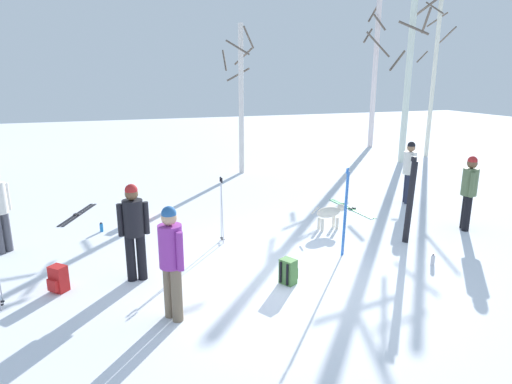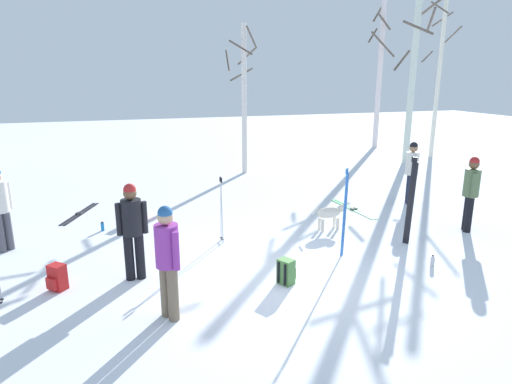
# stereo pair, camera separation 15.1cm
# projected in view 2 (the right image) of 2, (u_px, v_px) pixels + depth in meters

# --- Properties ---
(ground_plane) EXTENTS (60.00, 60.00, 0.00)m
(ground_plane) POSITION_uv_depth(u_px,v_px,m) (284.00, 276.00, 7.85)
(ground_plane) COLOR white
(person_0) EXTENTS (0.34, 0.47, 1.72)m
(person_0) POSITION_uv_depth(u_px,v_px,m) (167.00, 255.00, 6.26)
(person_0) COLOR #72604C
(person_0) RESTS_ON ground_plane
(person_1) EXTENTS (0.34, 0.49, 1.72)m
(person_1) POSITION_uv_depth(u_px,v_px,m) (412.00, 169.00, 12.02)
(person_1) COLOR #1E2338
(person_1) RESTS_ON ground_plane
(person_2) EXTENTS (0.52, 0.34, 1.72)m
(person_2) POSITION_uv_depth(u_px,v_px,m) (132.00, 226.00, 7.50)
(person_2) COLOR black
(person_2) RESTS_ON ground_plane
(person_3) EXTENTS (0.34, 0.46, 1.72)m
(person_3) POSITION_uv_depth(u_px,v_px,m) (471.00, 189.00, 9.89)
(person_3) COLOR black
(person_3) RESTS_ON ground_plane
(person_4) EXTENTS (0.39, 0.40, 1.72)m
(person_4) POSITION_uv_depth(u_px,v_px,m) (0.00, 204.00, 8.73)
(person_4) COLOR #4C4C56
(person_4) RESTS_ON ground_plane
(dog) EXTENTS (0.90, 0.25, 0.57)m
(dog) POSITION_uv_depth(u_px,v_px,m) (331.00, 213.00, 10.13)
(dog) COLOR beige
(dog) RESTS_ON ground_plane
(ski_pair_planted_0) EXTENTS (0.19, 0.17, 1.75)m
(ski_pair_planted_0) POSITION_uv_depth(u_px,v_px,m) (345.00, 213.00, 8.56)
(ski_pair_planted_0) COLOR blue
(ski_pair_planted_0) RESTS_ON ground_plane
(ski_pair_planted_1) EXTENTS (0.11, 0.17, 1.86)m
(ski_pair_planted_1) POSITION_uv_depth(u_px,v_px,m) (411.00, 202.00, 9.11)
(ski_pair_planted_1) COLOR black
(ski_pair_planted_1) RESTS_ON ground_plane
(ski_pair_lying_0) EXTENTS (0.33, 1.90, 0.05)m
(ski_pair_lying_0) POSITION_uv_depth(u_px,v_px,m) (353.00, 209.00, 11.75)
(ski_pair_lying_0) COLOR green
(ski_pair_lying_0) RESTS_ON ground_plane
(ski_pair_lying_1) EXTENTS (0.87, 1.81, 0.05)m
(ski_pair_lying_1) POSITION_uv_depth(u_px,v_px,m) (80.00, 213.00, 11.34)
(ski_pair_lying_1) COLOR black
(ski_pair_lying_1) RESTS_ON ground_plane
(ski_poles_0) EXTENTS (0.07, 0.20, 1.41)m
(ski_poles_0) POSITION_uv_depth(u_px,v_px,m) (221.00, 208.00, 9.27)
(ski_poles_0) COLOR #B2B2BC
(ski_poles_0) RESTS_ON ground_plane
(backpack_0) EXTENTS (0.34, 0.35, 0.44)m
(backpack_0) POSITION_uv_depth(u_px,v_px,m) (57.00, 278.00, 7.30)
(backpack_0) COLOR red
(backpack_0) RESTS_ON ground_plane
(backpack_1) EXTENTS (0.34, 0.33, 0.44)m
(backpack_1) POSITION_uv_depth(u_px,v_px,m) (286.00, 272.00, 7.52)
(backpack_1) COLOR #4C7F3F
(backpack_1) RESTS_ON ground_plane
(backpack_2) EXTENTS (0.35, 0.34, 0.44)m
(backpack_2) POSITION_uv_depth(u_px,v_px,m) (139.00, 212.00, 10.83)
(backpack_2) COLOR red
(backpack_2) RESTS_ON ground_plane
(water_bottle_0) EXTENTS (0.08, 0.08, 0.21)m
(water_bottle_0) POSITION_uv_depth(u_px,v_px,m) (102.00, 227.00, 10.10)
(water_bottle_0) COLOR #1E72BF
(water_bottle_0) RESTS_ON ground_plane
(water_bottle_1) EXTENTS (0.07, 0.07, 0.22)m
(water_bottle_1) POSITION_uv_depth(u_px,v_px,m) (433.00, 261.00, 8.24)
(water_bottle_1) COLOR silver
(water_bottle_1) RESTS_ON ground_plane
(birch_tree_2) EXTENTS (1.16, 1.25, 5.14)m
(birch_tree_2) POSITION_uv_depth(u_px,v_px,m) (244.00, 96.00, 15.42)
(birch_tree_2) COLOR silver
(birch_tree_2) RESTS_ON ground_plane
(birch_tree_3) EXTENTS (1.49, 1.53, 6.20)m
(birch_tree_3) POSITION_uv_depth(u_px,v_px,m) (413.00, 80.00, 17.11)
(birch_tree_3) COLOR silver
(birch_tree_3) RESTS_ON ground_plane
(birch_tree_4) EXTENTS (1.21, 1.70, 7.63)m
(birch_tree_4) POSITION_uv_depth(u_px,v_px,m) (380.00, 64.00, 20.78)
(birch_tree_4) COLOR silver
(birch_tree_4) RESTS_ON ground_plane
(birch_tree_5) EXTENTS (1.35, 1.33, 6.47)m
(birch_tree_5) POSITION_uv_depth(u_px,v_px,m) (438.00, 77.00, 18.39)
(birch_tree_5) COLOR silver
(birch_tree_5) RESTS_ON ground_plane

